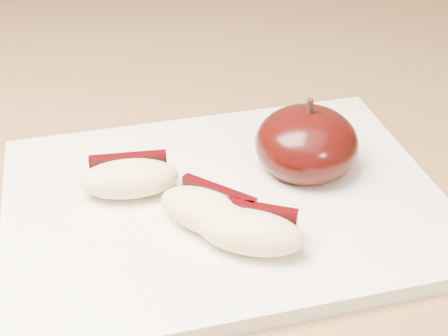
{
  "coord_description": "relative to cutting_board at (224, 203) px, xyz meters",
  "views": [
    {
      "loc": [
        0.03,
        0.02,
        1.19
      ],
      "look_at": [
        0.0,
        0.37,
        0.94
      ],
      "focal_mm": 50.0,
      "sensor_mm": 36.0,
      "label": 1
    }
  ],
  "objects": [
    {
      "name": "cutting_board",
      "position": [
        0.0,
        0.0,
        0.0
      ],
      "size": [
        0.37,
        0.32,
        0.01
      ],
      "primitive_type": "cube",
      "rotation": [
        0.0,
        0.0,
        0.33
      ],
      "color": "white",
      "rests_on": "island_counter"
    },
    {
      "name": "apple_wedge_c",
      "position": [
        0.02,
        -0.05,
        0.02
      ],
      "size": [
        0.08,
        0.05,
        0.03
      ],
      "rotation": [
        0.0,
        0.0,
        -0.18
      ],
      "color": "beige",
      "rests_on": "cutting_board"
    },
    {
      "name": "apple_half",
      "position": [
        0.06,
        0.04,
        0.03
      ],
      "size": [
        0.1,
        0.1,
        0.07
      ],
      "rotation": [
        0.0,
        0.0,
        -0.43
      ],
      "color": "black",
      "rests_on": "cutting_board"
    },
    {
      "name": "back_cabinet",
      "position": [
        -0.0,
        0.83,
        -0.44
      ],
      "size": [
        2.4,
        0.62,
        0.94
      ],
      "color": "silver",
      "rests_on": "ground"
    },
    {
      "name": "apple_wedge_b",
      "position": [
        -0.01,
        -0.03,
        0.02
      ],
      "size": [
        0.08,
        0.06,
        0.03
      ],
      "rotation": [
        0.0,
        0.0,
        -0.46
      ],
      "color": "beige",
      "rests_on": "cutting_board"
    },
    {
      "name": "apple_wedge_a",
      "position": [
        -0.07,
        0.0,
        0.02
      ],
      "size": [
        0.08,
        0.05,
        0.03
      ],
      "rotation": [
        0.0,
        0.0,
        0.22
      ],
      "color": "beige",
      "rests_on": "cutting_board"
    }
  ]
}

